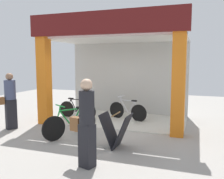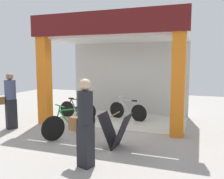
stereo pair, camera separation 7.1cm
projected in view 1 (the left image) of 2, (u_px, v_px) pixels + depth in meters
The scene contains 8 objects.
ground_plane at pixel (105, 129), 7.52m from camera, with size 17.31×17.31×0.00m, color #9E9991.
shop_facade at pixel (118, 67), 8.54m from camera, with size 4.86×2.86×3.51m.
bicycle_inside_0 at pixel (128, 111), 8.63m from camera, with size 1.47×0.52×0.84m.
bicycle_inside_1 at pixel (77, 109), 8.87m from camera, with size 1.51×0.42×0.83m.
bicycle_parked_0 at pixel (71, 124), 6.68m from camera, with size 0.86×1.48×0.92m.
sandwich_board_sign at pixel (116, 131), 5.85m from camera, with size 0.71×0.57×0.84m.
pedestrian_0 at pixel (86, 122), 4.73m from camera, with size 0.59×0.38×1.74m.
pedestrian_1 at pixel (10, 100), 7.42m from camera, with size 0.55×0.67×1.72m.
Camera 1 is at (2.64, -6.84, 2.07)m, focal length 39.17 mm.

